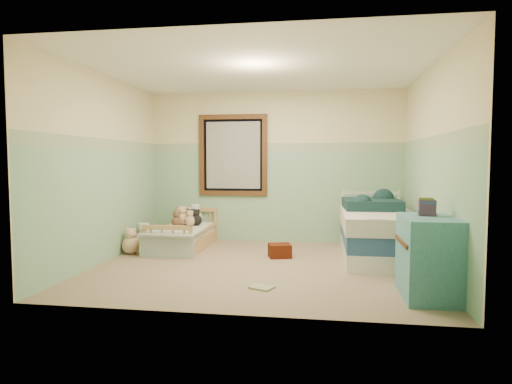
# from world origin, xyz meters

# --- Properties ---
(floor) EXTENTS (4.20, 3.60, 0.02)m
(floor) POSITION_xyz_m (0.00, 0.00, -0.01)
(floor) COLOR #76634B
(floor) RESTS_ON ground
(ceiling) EXTENTS (4.20, 3.60, 0.02)m
(ceiling) POSITION_xyz_m (0.00, 0.00, 2.51)
(ceiling) COLOR white
(ceiling) RESTS_ON wall_back
(wall_back) EXTENTS (4.20, 0.04, 2.50)m
(wall_back) POSITION_xyz_m (0.00, 1.80, 1.25)
(wall_back) COLOR beige
(wall_back) RESTS_ON floor
(wall_front) EXTENTS (4.20, 0.04, 2.50)m
(wall_front) POSITION_xyz_m (0.00, -1.80, 1.25)
(wall_front) COLOR beige
(wall_front) RESTS_ON floor
(wall_left) EXTENTS (0.04, 3.60, 2.50)m
(wall_left) POSITION_xyz_m (-2.10, 0.00, 1.25)
(wall_left) COLOR beige
(wall_left) RESTS_ON floor
(wall_right) EXTENTS (0.04, 3.60, 2.50)m
(wall_right) POSITION_xyz_m (2.10, 0.00, 1.25)
(wall_right) COLOR beige
(wall_right) RESTS_ON floor
(wainscot_mint) EXTENTS (4.20, 0.01, 1.50)m
(wainscot_mint) POSITION_xyz_m (0.00, 1.79, 0.75)
(wainscot_mint) COLOR #84B18A
(wainscot_mint) RESTS_ON floor
(border_strip) EXTENTS (4.20, 0.01, 0.15)m
(border_strip) POSITION_xyz_m (0.00, 1.79, 1.57)
(border_strip) COLOR #527E5C
(border_strip) RESTS_ON wall_back
(window_frame) EXTENTS (1.16, 0.06, 1.36)m
(window_frame) POSITION_xyz_m (-0.70, 1.76, 1.45)
(window_frame) COLOR #3C1F11
(window_frame) RESTS_ON wall_back
(window_blinds) EXTENTS (0.92, 0.01, 1.12)m
(window_blinds) POSITION_xyz_m (-0.70, 1.77, 1.45)
(window_blinds) COLOR #B9B9B1
(window_blinds) RESTS_ON window_frame
(toddler_bed_frame) EXTENTS (0.73, 1.46, 0.19)m
(toddler_bed_frame) POSITION_xyz_m (-1.35, 1.05, 0.09)
(toddler_bed_frame) COLOR #A97451
(toddler_bed_frame) RESTS_ON floor
(toddler_mattress) EXTENTS (0.67, 1.40, 0.12)m
(toddler_mattress) POSITION_xyz_m (-1.35, 1.05, 0.25)
(toddler_mattress) COLOR white
(toddler_mattress) RESTS_ON toddler_bed_frame
(patchwork_quilt) EXTENTS (0.79, 0.73, 0.03)m
(patchwork_quilt) POSITION_xyz_m (-1.35, 0.59, 0.32)
(patchwork_quilt) COLOR #71A4DF
(patchwork_quilt) RESTS_ON toddler_mattress
(plush_bed_brown) EXTENTS (0.18, 0.18, 0.18)m
(plush_bed_brown) POSITION_xyz_m (-1.50, 1.55, 0.40)
(plush_bed_brown) COLOR brown
(plush_bed_brown) RESTS_ON toddler_mattress
(plush_bed_white) EXTENTS (0.22, 0.22, 0.22)m
(plush_bed_white) POSITION_xyz_m (-1.30, 1.55, 0.42)
(plush_bed_white) COLOR silver
(plush_bed_white) RESTS_ON toddler_mattress
(plush_bed_tan) EXTENTS (0.21, 0.21, 0.21)m
(plush_bed_tan) POSITION_xyz_m (-1.45, 1.33, 0.41)
(plush_bed_tan) COLOR #DEB287
(plush_bed_tan) RESTS_ON toddler_mattress
(plush_bed_dark) EXTENTS (0.18, 0.18, 0.18)m
(plush_bed_dark) POSITION_xyz_m (-1.22, 1.33, 0.40)
(plush_bed_dark) COLOR black
(plush_bed_dark) RESTS_ON toddler_mattress
(plush_floor_cream) EXTENTS (0.27, 0.27, 0.27)m
(plush_floor_cream) POSITION_xyz_m (-1.95, 0.94, 0.13)
(plush_floor_cream) COLOR silver
(plush_floor_cream) RESTS_ON floor
(plush_floor_tan) EXTENTS (0.26, 0.26, 0.26)m
(plush_floor_tan) POSITION_xyz_m (-1.95, 0.47, 0.13)
(plush_floor_tan) COLOR #DEB287
(plush_floor_tan) RESTS_ON floor
(twin_bed_frame) EXTENTS (0.91, 1.83, 0.22)m
(twin_bed_frame) POSITION_xyz_m (1.55, 0.71, 0.11)
(twin_bed_frame) COLOR white
(twin_bed_frame) RESTS_ON floor
(twin_boxspring) EXTENTS (0.91, 1.83, 0.22)m
(twin_boxspring) POSITION_xyz_m (1.55, 0.71, 0.33)
(twin_boxspring) COLOR navy
(twin_boxspring) RESTS_ON twin_bed_frame
(twin_mattress) EXTENTS (0.95, 1.87, 0.22)m
(twin_mattress) POSITION_xyz_m (1.55, 0.71, 0.55)
(twin_mattress) COLOR beige
(twin_mattress) RESTS_ON twin_boxspring
(teal_blanket) EXTENTS (0.81, 0.86, 0.14)m
(teal_blanket) POSITION_xyz_m (1.50, 1.01, 0.73)
(teal_blanket) COLOR black
(teal_blanket) RESTS_ON twin_mattress
(dresser) EXTENTS (0.50, 0.80, 0.80)m
(dresser) POSITION_xyz_m (1.84, -1.01, 0.40)
(dresser) COLOR teal
(dresser) RESTS_ON floor
(book_stack) EXTENTS (0.17, 0.14, 0.16)m
(book_stack) POSITION_xyz_m (1.84, -0.90, 0.88)
(book_stack) COLOR brown
(book_stack) RESTS_ON dresser
(red_pillow) EXTENTS (0.36, 0.34, 0.19)m
(red_pillow) POSITION_xyz_m (0.21, 0.58, 0.09)
(red_pillow) COLOR maroon
(red_pillow) RESTS_ON floor
(floor_book) EXTENTS (0.29, 0.26, 0.02)m
(floor_book) POSITION_xyz_m (0.17, -0.96, 0.01)
(floor_book) COLOR #F6A31E
(floor_book) RESTS_ON floor
(extra_plush_0) EXTENTS (0.19, 0.19, 0.19)m
(extra_plush_0) POSITION_xyz_m (-1.37, 1.55, 0.40)
(extra_plush_0) COLOR silver
(extra_plush_0) RESTS_ON toddler_mattress
(extra_plush_1) EXTENTS (0.17, 0.17, 0.17)m
(extra_plush_1) POSITION_xyz_m (-1.30, 1.26, 0.39)
(extra_plush_1) COLOR #DEB287
(extra_plush_1) RESTS_ON toddler_mattress
(extra_plush_2) EXTENTS (0.18, 0.18, 0.18)m
(extra_plush_2) POSITION_xyz_m (-1.52, 1.47, 0.40)
(extra_plush_2) COLOR silver
(extra_plush_2) RESTS_ON toddler_mattress
(extra_plush_3) EXTENTS (0.17, 0.17, 0.17)m
(extra_plush_3) POSITION_xyz_m (-1.47, 1.10, 0.39)
(extra_plush_3) COLOR brown
(extra_plush_3) RESTS_ON toddler_mattress
(extra_plush_4) EXTENTS (0.18, 0.18, 0.18)m
(extra_plush_4) POSITION_xyz_m (-1.33, 1.37, 0.40)
(extra_plush_4) COLOR black
(extra_plush_4) RESTS_ON toddler_mattress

